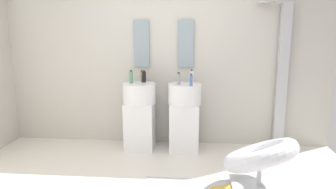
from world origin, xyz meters
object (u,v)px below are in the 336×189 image
Objects in this scene: soap_bottle_white at (192,77)px; soap_bottle_green at (131,77)px; soap_bottle_amber at (142,76)px; shower_column at (281,73)px; lounge_chair at (260,160)px; pedestal_sink_right at (184,115)px; pedestal_sink_left at (140,114)px; soap_bottle_blue at (191,80)px; soap_bottle_grey at (179,79)px; soap_bottle_black at (144,77)px.

soap_bottle_white is 1.03× the size of soap_bottle_green.
shower_column is at bearing 1.16° from soap_bottle_amber.
soap_bottle_white is (-0.73, 1.19, 0.68)m from lounge_chair.
pedestal_sink_right is 0.55m from soap_bottle_white.
pedestal_sink_right is 6.36× the size of soap_bottle_amber.
pedestal_sink_left is at bearing 142.49° from lounge_chair.
soap_bottle_blue is (0.72, -0.13, 0.52)m from pedestal_sink_left.
pedestal_sink_right is 0.83m from soap_bottle_amber.
soap_bottle_white reaches higher than pedestal_sink_right.
soap_bottle_grey is (-0.08, -0.07, 0.52)m from pedestal_sink_right.
lounge_chair is 5.76× the size of soap_bottle_white.
soap_bottle_grey is 0.91× the size of soap_bottle_green.
soap_bottle_grey is at bearing -19.17° from soap_bottle_black.
lounge_chair is (0.82, -1.11, -0.15)m from pedestal_sink_right.
soap_bottle_white is 0.21m from soap_bottle_blue.
soap_bottle_grey is 0.67m from soap_bottle_green.
shower_column is at bearing 8.87° from pedestal_sink_right.
shower_column is 1.86× the size of lounge_chair.
shower_column is at bearing 6.15° from soap_bottle_white.
soap_bottle_black is (0.05, 0.10, 0.52)m from pedestal_sink_left.
pedestal_sink_left is 5.47× the size of soap_bottle_white.
soap_bottle_amber reaches higher than lounge_chair.
shower_column is 1.92m from soap_bottle_black.
pedestal_sink_left is 0.55m from soap_bottle_amber.
shower_column is 1.25m from soap_bottle_white.
pedestal_sink_left is 1.83m from lounge_chair.
soap_bottle_blue reaches higher than pedestal_sink_left.
pedestal_sink_left is 0.76m from soap_bottle_grey.
soap_bottle_grey reaches higher than soap_bottle_amber.
pedestal_sink_left reaches higher than lounge_chair.
shower_column is 12.13× the size of soap_bottle_black.
soap_bottle_white is at bearing 88.36° from soap_bottle_blue.
pedestal_sink_left is 0.51× the size of shower_column.
soap_bottle_green is (-0.11, -0.00, 0.53)m from pedestal_sink_left.
lounge_chair is 1.55m from soap_bottle_white.
soap_bottle_black reaches higher than soap_bottle_amber.
shower_column is at bearing 3.26° from soap_bottle_black.
soap_bottle_black is at bearing 139.03° from lounge_chair.
lounge_chair is at bearing -111.37° from shower_column.
soap_bottle_amber is (0.01, 0.17, 0.52)m from pedestal_sink_left.
shower_column is at bearing 6.04° from pedestal_sink_left.
soap_bottle_grey is (0.54, -0.24, 0.00)m from soap_bottle_amber.
soap_bottle_grey is 0.18m from soap_bottle_blue.
soap_bottle_blue is (0.67, -0.23, -0.00)m from soap_bottle_black.
soap_bottle_white is at bearing -7.51° from soap_bottle_amber.
soap_bottle_green reaches higher than lounge_chair.
soap_bottle_black is (-1.91, -0.11, -0.06)m from shower_column.
shower_column is at bearing 5.77° from soap_bottle_green.
pedestal_sink_right reaches higher than lounge_chair.
soap_bottle_grey is at bearing 159.99° from soap_bottle_blue.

